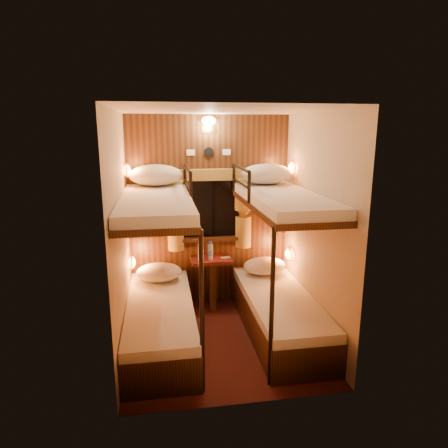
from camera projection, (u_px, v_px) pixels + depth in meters
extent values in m
plane|color=#36140E|center=(222.00, 340.00, 4.32)|extent=(2.10, 2.10, 0.00)
plane|color=silver|center=(222.00, 110.00, 3.77)|extent=(2.10, 2.10, 0.00)
plane|color=#C6B293|center=(209.00, 212.00, 5.05)|extent=(2.40, 0.00, 2.40)
plane|color=#C6B293|center=(243.00, 267.00, 3.03)|extent=(2.40, 0.00, 2.40)
plane|color=#C6B293|center=(121.00, 237.00, 3.89)|extent=(0.00, 2.40, 2.40)
plane|color=#C6B293|center=(316.00, 229.00, 4.20)|extent=(0.00, 2.40, 2.40)
cube|color=black|center=(209.00, 212.00, 5.04)|extent=(2.00, 0.03, 2.40)
cube|color=black|center=(161.00, 327.00, 4.24)|extent=(0.70, 1.90, 0.35)
cube|color=white|center=(160.00, 307.00, 4.19)|extent=(0.68, 1.88, 0.10)
cube|color=black|center=(156.00, 209.00, 3.95)|extent=(0.70, 1.90, 0.06)
cube|color=white|center=(156.00, 201.00, 3.93)|extent=(0.68, 1.88, 0.10)
cylinder|color=black|center=(202.00, 314.00, 3.31)|extent=(0.04, 0.04, 1.45)
cylinder|color=black|center=(185.00, 179.00, 4.81)|extent=(0.04, 0.04, 0.32)
cylinder|color=black|center=(191.00, 189.00, 3.99)|extent=(0.04, 0.04, 0.32)
cylinder|color=black|center=(187.00, 169.00, 4.36)|extent=(0.04, 0.85, 0.04)
cylinder|color=black|center=(188.00, 184.00, 4.40)|extent=(0.03, 0.85, 0.03)
cube|color=black|center=(278.00, 318.00, 4.45)|extent=(0.70, 1.90, 0.35)
cube|color=white|center=(279.00, 299.00, 4.40)|extent=(0.68, 1.88, 0.10)
cube|color=black|center=(282.00, 205.00, 4.15)|extent=(0.70, 1.90, 0.06)
cube|color=white|center=(283.00, 198.00, 4.14)|extent=(0.68, 1.88, 0.10)
cylinder|color=black|center=(272.00, 309.00, 3.40)|extent=(0.04, 0.04, 1.45)
cylinder|color=black|center=(234.00, 178.00, 4.90)|extent=(0.04, 0.04, 0.32)
cylinder|color=black|center=(249.00, 188.00, 4.08)|extent=(0.04, 0.04, 0.32)
cylinder|color=black|center=(241.00, 168.00, 4.46)|extent=(0.04, 0.85, 0.04)
cylinder|color=black|center=(241.00, 183.00, 4.49)|extent=(0.03, 0.85, 0.03)
cube|color=black|center=(209.00, 209.00, 5.01)|extent=(0.98, 0.02, 0.78)
cube|color=black|center=(209.00, 209.00, 5.00)|extent=(0.90, 0.01, 0.70)
cube|color=black|center=(210.00, 239.00, 5.05)|extent=(1.00, 0.12, 0.04)
cube|color=olive|center=(209.00, 175.00, 4.87)|extent=(1.10, 0.06, 0.14)
cylinder|color=olive|center=(175.00, 196.00, 4.85)|extent=(0.22, 0.22, 0.40)
cylinder|color=olive|center=(175.00, 215.00, 4.91)|extent=(0.11, 0.11, 0.12)
cylinder|color=olive|center=(176.00, 234.00, 4.96)|extent=(0.20, 0.20, 0.40)
torus|color=gold|center=(175.00, 215.00, 4.91)|extent=(0.14, 0.14, 0.02)
cylinder|color=olive|center=(244.00, 194.00, 4.99)|extent=(0.22, 0.22, 0.40)
cylinder|color=olive|center=(244.00, 212.00, 5.04)|extent=(0.11, 0.11, 0.12)
cylinder|color=olive|center=(243.00, 231.00, 5.10)|extent=(0.20, 0.20, 0.40)
torus|color=gold|center=(244.00, 212.00, 5.04)|extent=(0.14, 0.14, 0.02)
cylinder|color=black|center=(209.00, 152.00, 4.84)|extent=(0.12, 0.02, 0.12)
cube|color=silver|center=(191.00, 152.00, 4.81)|extent=(0.10, 0.01, 0.07)
cube|color=silver|center=(227.00, 152.00, 4.88)|extent=(0.10, 0.01, 0.07)
cube|color=gold|center=(209.00, 129.00, 4.78)|extent=(0.18, 0.01, 0.08)
ellipsoid|color=#FFCC8C|center=(209.00, 121.00, 4.74)|extent=(0.18, 0.09, 0.11)
ellipsoid|color=orange|center=(132.00, 262.00, 4.68)|extent=(0.08, 0.20, 0.13)
torus|color=gold|center=(132.00, 262.00, 4.68)|extent=(0.02, 0.17, 0.17)
ellipsoid|color=orange|center=(127.00, 170.00, 4.43)|extent=(0.08, 0.20, 0.13)
torus|color=gold|center=(127.00, 170.00, 4.43)|extent=(0.02, 0.17, 0.17)
ellipsoid|color=orange|center=(289.00, 254.00, 4.98)|extent=(0.08, 0.20, 0.13)
torus|color=gold|center=(289.00, 254.00, 4.98)|extent=(0.02, 0.17, 0.17)
ellipsoid|color=orange|center=(292.00, 168.00, 4.73)|extent=(0.08, 0.20, 0.13)
torus|color=gold|center=(292.00, 168.00, 4.73)|extent=(0.02, 0.17, 0.17)
cube|color=#511C12|center=(211.00, 260.00, 4.99)|extent=(0.50, 0.34, 0.04)
cube|color=black|center=(212.00, 284.00, 5.07)|extent=(0.08, 0.30, 0.61)
cube|color=maroon|center=(211.00, 258.00, 4.99)|extent=(0.30, 0.34, 0.01)
cylinder|color=#99BFE5|center=(201.00, 252.00, 4.89)|extent=(0.07, 0.07, 0.21)
cylinder|color=#4774D6|center=(201.00, 253.00, 4.89)|extent=(0.07, 0.07, 0.07)
cylinder|color=#4774D6|center=(201.00, 242.00, 4.86)|extent=(0.04, 0.04, 0.03)
cylinder|color=#99BFE5|center=(210.00, 252.00, 4.91)|extent=(0.06, 0.06, 0.20)
cylinder|color=#4774D6|center=(210.00, 253.00, 4.91)|extent=(0.07, 0.07, 0.07)
cylinder|color=#4774D6|center=(210.00, 243.00, 4.88)|extent=(0.04, 0.04, 0.03)
cube|color=silver|center=(224.00, 258.00, 5.01)|extent=(0.09, 0.08, 0.01)
cube|color=silver|center=(227.00, 257.00, 5.02)|extent=(0.09, 0.08, 0.01)
ellipsoid|color=white|center=(159.00, 272.00, 4.75)|extent=(0.54, 0.39, 0.21)
ellipsoid|color=white|center=(264.00, 266.00, 4.98)|extent=(0.53, 0.38, 0.21)
ellipsoid|color=white|center=(155.00, 175.00, 4.59)|extent=(0.62, 0.44, 0.24)
ellipsoid|color=white|center=(266.00, 174.00, 4.72)|extent=(0.61, 0.43, 0.24)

